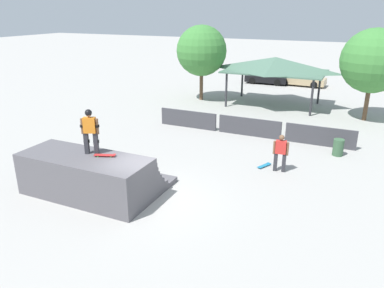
% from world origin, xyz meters
% --- Properties ---
extents(ground_plane, '(160.00, 160.00, 0.00)m').
position_xyz_m(ground_plane, '(0.00, 0.00, 0.00)').
color(ground_plane, '#A3A09B').
extents(quarter_pipe_ramp, '(5.25, 3.70, 1.68)m').
position_xyz_m(quarter_pipe_ramp, '(-2.43, -0.32, 0.75)').
color(quarter_pipe_ramp, '#565459').
rests_on(quarter_pipe_ramp, ground).
extents(skater_on_deck, '(0.75, 0.44, 1.77)m').
position_xyz_m(skater_on_deck, '(-2.32, -0.23, 2.70)').
color(skater_on_deck, '#2D2D33').
rests_on(skater_on_deck, quarter_pipe_ramp).
extents(skateboard_on_deck, '(0.84, 0.48, 0.09)m').
position_xyz_m(skateboard_on_deck, '(-1.64, -0.28, 1.74)').
color(skateboard_on_deck, green).
rests_on(skateboard_on_deck, quarter_pipe_ramp).
extents(bystander_walking, '(0.70, 0.28, 1.74)m').
position_xyz_m(bystander_walking, '(3.93, 4.98, 0.97)').
color(bystander_walking, '#2D2D33').
rests_on(bystander_walking, ground).
extents(skateboard_on_ground, '(0.52, 0.81, 0.09)m').
position_xyz_m(skateboard_on_ground, '(3.20, 5.20, 0.06)').
color(skateboard_on_ground, blue).
rests_on(skateboard_on_ground, ground).
extents(barrier_fence, '(11.57, 0.12, 1.05)m').
position_xyz_m(barrier_fence, '(1.21, 9.30, 0.53)').
color(barrier_fence, '#3D3D42').
rests_on(barrier_fence, ground).
extents(pavilion_shelter, '(7.27, 4.58, 3.63)m').
position_xyz_m(pavilion_shelter, '(0.70, 17.17, 3.06)').
color(pavilion_shelter, '#2D2D33').
rests_on(pavilion_shelter, ground).
extents(tree_beside_pavilion, '(4.06, 4.06, 5.91)m').
position_xyz_m(tree_beside_pavilion, '(7.21, 15.65, 3.88)').
color(tree_beside_pavilion, brown).
rests_on(tree_beside_pavilion, ground).
extents(tree_far_back, '(3.91, 3.91, 5.85)m').
position_xyz_m(tree_far_back, '(-4.99, 16.52, 3.89)').
color(tree_far_back, brown).
rests_on(tree_far_back, ground).
extents(trash_bin, '(0.52, 0.52, 0.85)m').
position_xyz_m(trash_bin, '(6.17, 8.16, 0.42)').
color(trash_bin, '#385B3D').
rests_on(trash_bin, ground).
extents(parked_car_black, '(4.07, 1.72, 1.27)m').
position_xyz_m(parked_car_black, '(-1.94, 25.57, 0.60)').
color(parked_car_black, black).
rests_on(parked_car_black, ground).
extents(parked_car_tan, '(4.54, 1.93, 1.27)m').
position_xyz_m(parked_car_tan, '(1.32, 25.98, 0.60)').
color(parked_car_tan, tan).
rests_on(parked_car_tan, ground).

